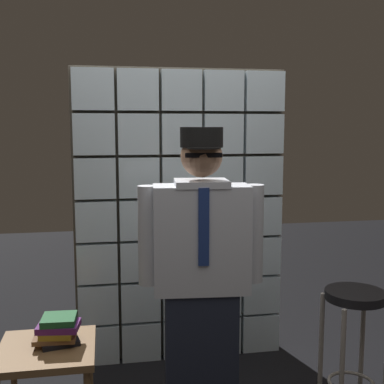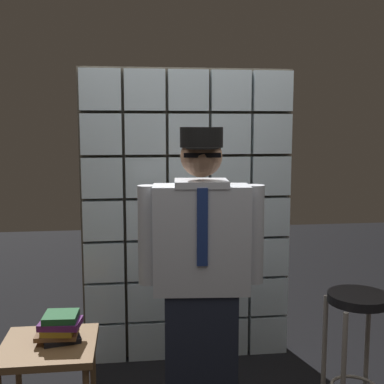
# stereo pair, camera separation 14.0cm
# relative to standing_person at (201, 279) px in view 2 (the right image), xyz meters

# --- Properties ---
(glass_block_wall) EXTENTS (1.54, 0.10, 2.15)m
(glass_block_wall) POSITION_rel_standing_person_xyz_m (0.04, 0.94, 0.16)
(glass_block_wall) COLOR silver
(glass_block_wall) RESTS_ON ground
(standing_person) EXTENTS (0.69, 0.31, 1.71)m
(standing_person) POSITION_rel_standing_person_xyz_m (0.00, 0.00, 0.00)
(standing_person) COLOR #1E2333
(standing_person) RESTS_ON ground
(bar_stool) EXTENTS (0.34, 0.34, 0.79)m
(bar_stool) POSITION_rel_standing_person_xyz_m (0.88, -0.07, -0.30)
(bar_stool) COLOR black
(bar_stool) RESTS_ON ground
(side_table) EXTENTS (0.52, 0.52, 0.52)m
(side_table) POSITION_rel_standing_person_xyz_m (-0.84, 0.11, -0.44)
(side_table) COLOR brown
(side_table) RESTS_ON ground
(book_stack) EXTENTS (0.26, 0.21, 0.16)m
(book_stack) POSITION_rel_standing_person_xyz_m (-0.78, 0.14, -0.29)
(book_stack) COLOR black
(book_stack) RESTS_ON side_table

